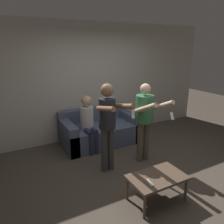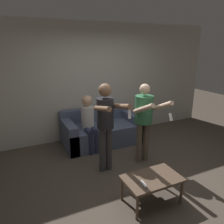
% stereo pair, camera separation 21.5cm
% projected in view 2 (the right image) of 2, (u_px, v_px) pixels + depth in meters
% --- Properties ---
extents(ground_plane, '(14.00, 14.00, 0.00)m').
position_uv_depth(ground_plane, '(139.00, 175.00, 3.80)').
color(ground_plane, '#4C4238').
extents(wall_back, '(6.40, 0.06, 2.70)m').
position_uv_depth(wall_back, '(95.00, 81.00, 5.19)').
color(wall_back, '#B7B2A8').
rests_on(wall_back, ground_plane).
extents(couch, '(1.73, 0.92, 0.75)m').
position_uv_depth(couch, '(101.00, 131.00, 5.05)').
color(couch, '#4C5670').
rests_on(couch, ground_plane).
extents(person_standing_left, '(0.41, 0.70, 1.58)m').
position_uv_depth(person_standing_left, '(106.00, 119.00, 3.68)').
color(person_standing_left, '#383838').
rests_on(person_standing_left, ground_plane).
extents(person_standing_right, '(0.45, 0.73, 1.52)m').
position_uv_depth(person_standing_right, '(144.00, 115.00, 4.01)').
color(person_standing_right, brown).
rests_on(person_standing_right, ground_plane).
extents(person_seated, '(0.27, 0.51, 1.18)m').
position_uv_depth(person_seated, '(89.00, 121.00, 4.60)').
color(person_seated, '#282D47').
rests_on(person_seated, ground_plane).
extents(coffee_table, '(0.81, 0.50, 0.40)m').
position_uv_depth(coffee_table, '(152.00, 180.00, 3.06)').
color(coffee_table, brown).
rests_on(coffee_table, ground_plane).
extents(remote_on_table, '(0.05, 0.15, 0.02)m').
position_uv_depth(remote_on_table, '(143.00, 184.00, 2.89)').
color(remote_on_table, white).
rests_on(remote_on_table, coffee_table).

